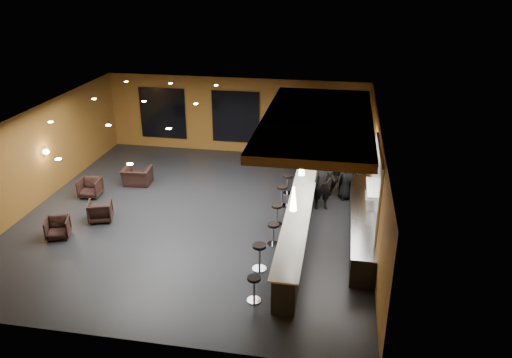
% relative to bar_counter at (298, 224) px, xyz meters
% --- Properties ---
extents(floor, '(12.00, 13.00, 0.10)m').
position_rel_bar_counter_xyz_m(floor, '(-3.65, 1.00, -0.55)').
color(floor, black).
rests_on(floor, ground).
extents(ceiling, '(12.00, 13.00, 0.10)m').
position_rel_bar_counter_xyz_m(ceiling, '(-3.65, 1.00, 3.05)').
color(ceiling, black).
extents(wall_back, '(12.00, 0.10, 3.50)m').
position_rel_bar_counter_xyz_m(wall_back, '(-3.65, 7.55, 1.25)').
color(wall_back, brown).
rests_on(wall_back, floor).
extents(wall_front, '(12.00, 0.10, 3.50)m').
position_rel_bar_counter_xyz_m(wall_front, '(-3.65, -5.55, 1.25)').
color(wall_front, brown).
rests_on(wall_front, floor).
extents(wall_left, '(0.10, 13.00, 3.50)m').
position_rel_bar_counter_xyz_m(wall_left, '(-9.70, 1.00, 1.25)').
color(wall_left, brown).
rests_on(wall_left, floor).
extents(wall_right, '(0.10, 13.00, 3.50)m').
position_rel_bar_counter_xyz_m(wall_right, '(2.40, 1.00, 1.25)').
color(wall_right, brown).
rests_on(wall_right, floor).
extents(wood_soffit, '(3.60, 8.00, 0.28)m').
position_rel_bar_counter_xyz_m(wood_soffit, '(0.35, 2.00, 2.86)').
color(wood_soffit, brown).
rests_on(wood_soffit, ceiling).
extents(window_left, '(2.20, 0.06, 2.40)m').
position_rel_bar_counter_xyz_m(window_left, '(-7.15, 7.44, 1.20)').
color(window_left, black).
rests_on(window_left, wall_back).
extents(window_center, '(2.20, 0.06, 2.40)m').
position_rel_bar_counter_xyz_m(window_center, '(-3.65, 7.44, 1.20)').
color(window_center, black).
rests_on(window_center, wall_back).
extents(window_right, '(2.20, 0.06, 2.40)m').
position_rel_bar_counter_xyz_m(window_right, '(-0.65, 7.44, 1.20)').
color(window_right, black).
rests_on(window_right, wall_back).
extents(tile_backsplash, '(0.06, 3.20, 2.40)m').
position_rel_bar_counter_xyz_m(tile_backsplash, '(2.31, 0.00, 1.50)').
color(tile_backsplash, white).
rests_on(tile_backsplash, wall_right).
extents(bar_counter, '(0.60, 8.00, 1.00)m').
position_rel_bar_counter_xyz_m(bar_counter, '(0.00, 0.00, 0.00)').
color(bar_counter, black).
rests_on(bar_counter, floor).
extents(bar_top, '(0.78, 8.10, 0.05)m').
position_rel_bar_counter_xyz_m(bar_top, '(0.00, 0.00, 0.52)').
color(bar_top, silver).
rests_on(bar_top, bar_counter).
extents(prep_counter, '(0.70, 6.00, 0.86)m').
position_rel_bar_counter_xyz_m(prep_counter, '(2.00, 0.50, -0.07)').
color(prep_counter, black).
rests_on(prep_counter, floor).
extents(prep_top, '(0.72, 6.00, 0.03)m').
position_rel_bar_counter_xyz_m(prep_top, '(2.00, 0.50, 0.39)').
color(prep_top, silver).
rests_on(prep_top, prep_counter).
extents(wall_shelf_lower, '(0.30, 1.50, 0.03)m').
position_rel_bar_counter_xyz_m(wall_shelf_lower, '(2.17, -0.20, 1.10)').
color(wall_shelf_lower, silver).
rests_on(wall_shelf_lower, wall_right).
extents(wall_shelf_upper, '(0.30, 1.50, 0.03)m').
position_rel_bar_counter_xyz_m(wall_shelf_upper, '(2.17, -0.20, 1.55)').
color(wall_shelf_upper, silver).
rests_on(wall_shelf_upper, wall_right).
extents(column, '(0.60, 0.60, 3.50)m').
position_rel_bar_counter_xyz_m(column, '(0.00, 4.60, 1.25)').
color(column, olive).
rests_on(column, floor).
extents(wall_sconce, '(0.22, 0.22, 0.22)m').
position_rel_bar_counter_xyz_m(wall_sconce, '(-9.53, 1.50, 1.30)').
color(wall_sconce, '#FFE5B2').
rests_on(wall_sconce, wall_left).
extents(pendant_0, '(0.20, 0.20, 0.70)m').
position_rel_bar_counter_xyz_m(pendant_0, '(0.00, -2.00, 1.85)').
color(pendant_0, white).
rests_on(pendant_0, wood_soffit).
extents(pendant_1, '(0.20, 0.20, 0.70)m').
position_rel_bar_counter_xyz_m(pendant_1, '(0.00, 0.50, 1.85)').
color(pendant_1, white).
rests_on(pendant_1, wood_soffit).
extents(pendant_2, '(0.20, 0.20, 0.70)m').
position_rel_bar_counter_xyz_m(pendant_2, '(0.00, 3.00, 1.85)').
color(pendant_2, white).
rests_on(pendant_2, wood_soffit).
extents(staff_a, '(0.77, 0.60, 1.88)m').
position_rel_bar_counter_xyz_m(staff_a, '(0.63, 2.24, 0.44)').
color(staff_a, black).
rests_on(staff_a, floor).
extents(staff_b, '(0.85, 0.68, 1.70)m').
position_rel_bar_counter_xyz_m(staff_b, '(1.19, 3.24, 0.35)').
color(staff_b, black).
rests_on(staff_b, floor).
extents(staff_c, '(0.86, 0.70, 1.54)m').
position_rel_bar_counter_xyz_m(staff_c, '(1.49, 3.18, 0.27)').
color(staff_c, black).
rests_on(staff_c, floor).
extents(armchair_a, '(0.93, 0.94, 0.67)m').
position_rel_bar_counter_xyz_m(armchair_a, '(-7.67, -1.33, -0.17)').
color(armchair_a, black).
rests_on(armchair_a, floor).
extents(armchair_b, '(0.99, 1.01, 0.72)m').
position_rel_bar_counter_xyz_m(armchair_b, '(-6.84, 0.00, -0.14)').
color(armchair_b, black).
rests_on(armchair_b, floor).
extents(armchair_c, '(0.83, 0.85, 0.71)m').
position_rel_bar_counter_xyz_m(armchair_c, '(-8.09, 1.71, -0.14)').
color(armchair_c, black).
rests_on(armchair_c, floor).
extents(armchair_d, '(1.15, 1.02, 0.70)m').
position_rel_bar_counter_xyz_m(armchair_d, '(-6.77, 3.10, -0.15)').
color(armchair_d, black).
rests_on(armchair_d, floor).
extents(bar_stool_0, '(0.38, 0.38, 0.75)m').
position_rel_bar_counter_xyz_m(bar_stool_0, '(-0.82, -3.51, -0.02)').
color(bar_stool_0, silver).
rests_on(bar_stool_0, floor).
extents(bar_stool_1, '(0.42, 0.42, 0.82)m').
position_rel_bar_counter_xyz_m(bar_stool_1, '(-0.93, -2.03, 0.03)').
color(bar_stool_1, silver).
rests_on(bar_stool_1, floor).
extents(bar_stool_2, '(0.38, 0.38, 0.75)m').
position_rel_bar_counter_xyz_m(bar_stool_2, '(-0.73, -0.59, -0.02)').
color(bar_stool_2, silver).
rests_on(bar_stool_2, floor).
extents(bar_stool_3, '(0.38, 0.38, 0.75)m').
position_rel_bar_counter_xyz_m(bar_stool_3, '(-0.80, 0.72, -0.02)').
color(bar_stool_3, silver).
rests_on(bar_stool_3, floor).
extents(bar_stool_4, '(0.41, 0.41, 0.80)m').
position_rel_bar_counter_xyz_m(bar_stool_4, '(-0.80, 2.15, 0.01)').
color(bar_stool_4, silver).
rests_on(bar_stool_4, floor).
extents(bar_stool_5, '(0.39, 0.39, 0.77)m').
position_rel_bar_counter_xyz_m(bar_stool_5, '(-0.73, 3.27, -0.01)').
color(bar_stool_5, silver).
rests_on(bar_stool_5, floor).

